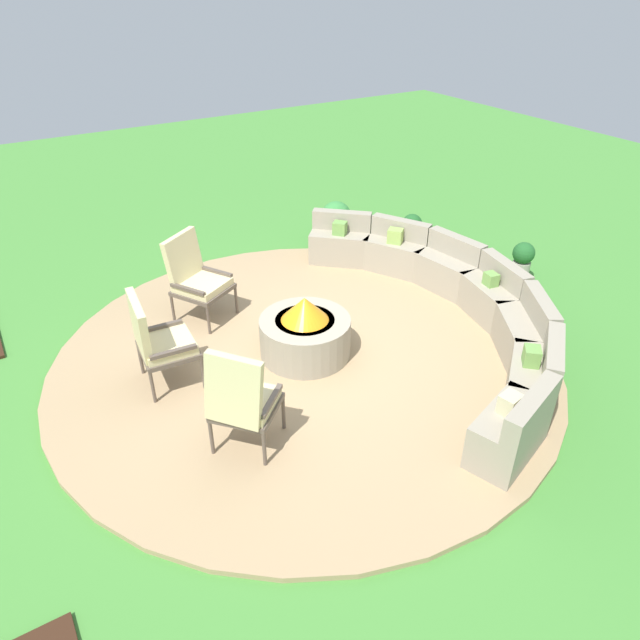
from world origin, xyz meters
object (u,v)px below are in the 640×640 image
Objects in this scene: potted_plant_0 at (336,221)px; lounge_chair_front_right at (158,340)px; fire_pit at (305,332)px; potted_plant_1 at (522,261)px; potted_plant_2 at (412,228)px; lounge_chair_back_left at (242,399)px; lounge_chair_front_left at (196,277)px; curved_stone_bench at (454,303)px.

lounge_chair_front_right is at bearing -58.57° from potted_plant_0.
fire_pit is 1.63m from lounge_chair_front_right.
potted_plant_0 is (-2.56, 2.08, 0.02)m from fire_pit.
potted_plant_1 is 1.14× the size of potted_plant_2.
potted_plant_1 is at bearing 60.19° from lounge_chair_back_left.
lounge_chair_front_left is at bearing -84.38° from potted_plant_2.
lounge_chair_front_right reaches higher than potted_plant_1.
lounge_chair_back_left is at bearing -56.63° from potted_plant_2.
potted_plant_2 is at bearing 52.12° from potted_plant_0.
potted_plant_2 is at bearing -163.32° from potted_plant_1.
fire_pit is 1.51× the size of potted_plant_0.
potted_plant_1 is 1.88m from potted_plant_2.
lounge_chair_back_left is (0.61, -3.14, 0.27)m from curved_stone_bench.
fire_pit and curved_stone_bench have the same top height.
lounge_chair_front_left is at bearing 147.12° from lounge_chair_front_right.
potted_plant_0 is 1.23m from potted_plant_2.
lounge_chair_back_left is (1.02, -1.25, 0.28)m from fire_pit.
potted_plant_0 reaches higher than potted_plant_2.
fire_pit is 0.91× the size of lounge_chair_back_left.
potted_plant_0 is (-3.58, 3.33, -0.26)m from lounge_chair_back_left.
potted_plant_0 is (-2.97, 0.19, 0.01)m from curved_stone_bench.
lounge_chair_back_left is at bearing 48.56° from lounge_chair_front_left.
curved_stone_bench is 2.97m from potted_plant_0.
lounge_chair_front_right is at bearing 151.79° from lounge_chair_back_left.
potted_plant_1 is at bearing 90.95° from lounge_chair_front_right.
potted_plant_1 is at bearing 90.22° from fire_pit.
lounge_chair_back_left is 5.15m from potted_plant_2.
lounge_chair_front_left reaches higher than curved_stone_bench.
lounge_chair_front_left is at bearing -68.23° from potted_plant_0.
lounge_chair_front_left reaches higher than fire_pit.
potted_plant_2 is at bearing 81.51° from lounge_chair_back_left.
potted_plant_0 is at bearing 95.20° from lounge_chair_back_left.
lounge_chair_front_right is 2.08× the size of potted_plant_2.
lounge_chair_front_left is at bearing 126.17° from lounge_chair_back_left.
lounge_chair_front_right is 4.87m from potted_plant_2.
lounge_chair_front_right is 1.60× the size of potted_plant_0.
lounge_chair_front_right is at bearing -93.47° from potted_plant_1.
fire_pit is 1.97× the size of potted_plant_2.
lounge_chair_front_right is (-0.33, -1.57, 0.27)m from fire_pit.
lounge_chair_back_left reaches higher than potted_plant_0.
fire_pit is 1.63m from lounge_chair_back_left.
lounge_chair_front_left is 4.55m from potted_plant_1.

